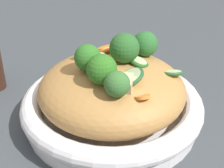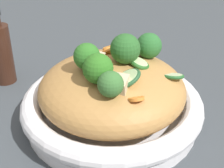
{
  "view_description": "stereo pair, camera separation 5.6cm",
  "coord_description": "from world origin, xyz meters",
  "views": [
    {
      "loc": [
        -0.47,
        0.11,
        0.36
      ],
      "look_at": [
        0.0,
        0.0,
        0.07
      ],
      "focal_mm": 54.49,
      "sensor_mm": 36.0,
      "label": 1
    },
    {
      "loc": [
        -0.48,
        0.05,
        0.36
      ],
      "look_at": [
        0.0,
        0.0,
        0.07
      ],
      "focal_mm": 54.49,
      "sensor_mm": 36.0,
      "label": 2
    }
  ],
  "objects": [
    {
      "name": "carrot_coins",
      "position": [
        0.04,
        0.0,
        0.1
      ],
      "size": [
        0.2,
        0.11,
        0.04
      ],
      "color": "orange",
      "rests_on": "serving_bowl"
    },
    {
      "name": "chicken_chunks",
      "position": [
        -0.0,
        -0.0,
        0.11
      ],
      "size": [
        0.17,
        0.11,
        0.04
      ],
      "color": "beige",
      "rests_on": "serving_bowl"
    },
    {
      "name": "broccoli_florets",
      "position": [
        -0.01,
        -0.01,
        0.13
      ],
      "size": [
        0.17,
        0.17,
        0.07
      ],
      "color": "#97AE75",
      "rests_on": "serving_bowl"
    },
    {
      "name": "ground_plane",
      "position": [
        0.0,
        0.0,
        0.0
      ],
      "size": [
        3.0,
        3.0,
        0.0
      ],
      "primitive_type": "plane",
      "color": "#3B4045"
    },
    {
      "name": "noodle_heap",
      "position": [
        -0.0,
        -0.0,
        0.07
      ],
      "size": [
        0.25,
        0.25,
        0.09
      ],
      "color": "#B27F43",
      "rests_on": "serving_bowl"
    },
    {
      "name": "zucchini_slices",
      "position": [
        -0.01,
        -0.02,
        0.11
      ],
      "size": [
        0.11,
        0.18,
        0.04
      ],
      "color": "#C0E097",
      "rests_on": "serving_bowl"
    },
    {
      "name": "serving_bowl",
      "position": [
        0.0,
        0.0,
        0.03
      ],
      "size": [
        0.31,
        0.31,
        0.05
      ],
      "color": "white",
      "rests_on": "ground_plane"
    }
  ]
}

